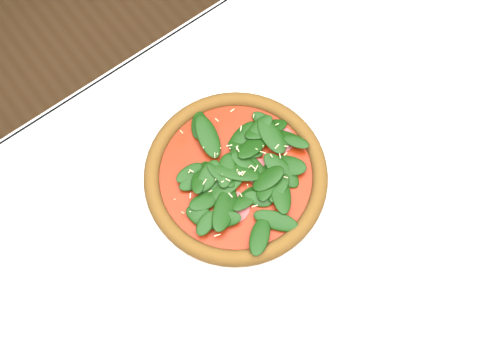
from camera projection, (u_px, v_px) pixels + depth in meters
ground at (258, 286)px, 1.59m from camera, size 6.00×6.00×0.00m
dining_table at (269, 234)px, 0.98m from camera, size 1.21×0.81×0.75m
plate at (236, 178)px, 0.90m from camera, size 0.36×0.36×0.02m
pizza at (236, 174)px, 0.88m from camera, size 0.37×0.37×0.04m
wine_glass at (158, 328)px, 0.70m from camera, size 0.08×0.08×0.19m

